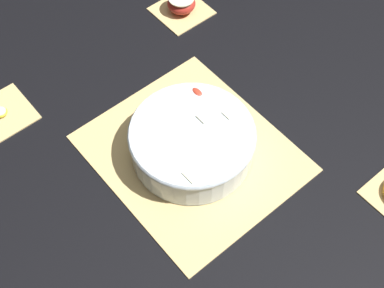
{
  "coord_description": "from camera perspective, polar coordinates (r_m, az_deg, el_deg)",
  "views": [
    {
      "loc": [
        -0.46,
        0.39,
        0.94
      ],
      "look_at": [
        0.0,
        0.0,
        0.04
      ],
      "focal_mm": 50.0,
      "sensor_mm": 36.0,
      "label": 1
    }
  ],
  "objects": [
    {
      "name": "fruit_salad_bowl",
      "position": [
        1.08,
        -0.01,
        0.38
      ],
      "size": [
        0.26,
        0.26,
        0.08
      ],
      "color": "silver",
      "rests_on": "bamboo_mat_center"
    },
    {
      "name": "coaster_mat_far_right",
      "position": [
        1.24,
        -19.63,
        3.01
      ],
      "size": [
        0.13,
        0.13,
        0.01
      ],
      "color": "#D6B775",
      "rests_on": "ground_plane"
    },
    {
      "name": "ground_plane",
      "position": [
        1.12,
        -0.0,
        -1.02
      ],
      "size": [
        6.0,
        6.0,
        0.0
      ],
      "primitive_type": "plane",
      "color": "black"
    },
    {
      "name": "coaster_mat_near_right",
      "position": [
        1.39,
        -1.12,
        14.06
      ],
      "size": [
        0.13,
        0.13,
        0.01
      ],
      "color": "#D6B775",
      "rests_on": "ground_plane"
    },
    {
      "name": "banana_coin_single",
      "position": [
        1.24,
        -19.73,
        3.22
      ],
      "size": [
        0.03,
        0.03,
        0.01
      ],
      "color": "#F4EABC",
      "rests_on": "coaster_mat_far_right"
    },
    {
      "name": "apple_half",
      "position": [
        1.38,
        -1.14,
        14.78
      ],
      "size": [
        0.07,
        0.07,
        0.04
      ],
      "color": "#B72D23",
      "rests_on": "coaster_mat_near_right"
    },
    {
      "name": "bamboo_mat_center",
      "position": [
        1.12,
        -0.0,
        -0.93
      ],
      "size": [
        0.41,
        0.36,
        0.01
      ],
      "color": "#D6B775",
      "rests_on": "ground_plane"
    }
  ]
}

